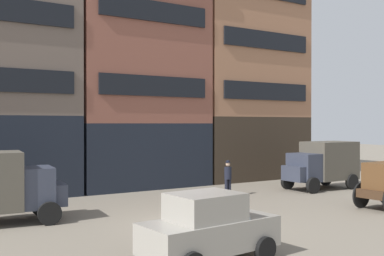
# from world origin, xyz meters

# --- Properties ---
(ground_plane) EXTENTS (120.00, 120.00, 0.00)m
(ground_plane) POSITION_xyz_m (0.00, 0.00, 0.00)
(ground_plane) COLOR slate
(building_center_left) EXTENTS (7.03, 7.07, 17.41)m
(building_center_left) POSITION_xyz_m (-4.45, 11.19, 8.75)
(building_center_left) COLOR black
(building_center_left) RESTS_ON ground_plane
(building_center_right) EXTENTS (8.13, 7.07, 12.24)m
(building_center_right) POSITION_xyz_m (2.77, 11.19, 6.16)
(building_center_right) COLOR black
(building_center_right) RESTS_ON ground_plane
(building_far_right) EXTENTS (8.47, 7.07, 14.25)m
(building_far_right) POSITION_xyz_m (10.72, 11.19, 7.17)
(building_far_right) COLOR #33281E
(building_far_right) RESTS_ON ground_plane
(delivery_truck_far) EXTENTS (4.37, 2.16, 2.62)m
(delivery_truck_far) POSITION_xyz_m (10.91, 3.48, 1.42)
(delivery_truck_far) COLOR #333847
(delivery_truck_far) RESTS_ON ground_plane
(sedan_dark) EXTENTS (3.82, 2.12, 1.83)m
(sedan_dark) POSITION_xyz_m (-2.01, -4.48, 0.91)
(sedan_dark) COLOR gray
(sedan_dark) RESTS_ON ground_plane
(pedestrian_officer) EXTENTS (0.47, 0.47, 1.79)m
(pedestrian_officer) POSITION_xyz_m (4.93, 4.14, 0.98)
(pedestrian_officer) COLOR black
(pedestrian_officer) RESTS_ON ground_plane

